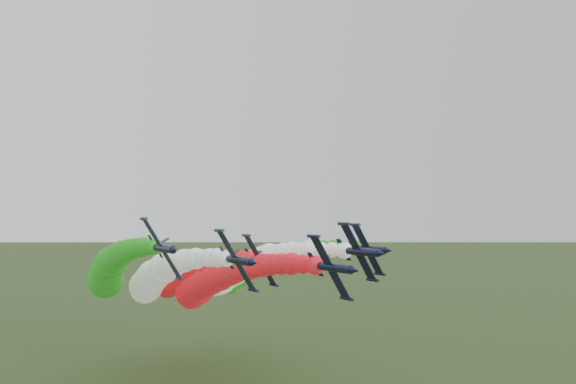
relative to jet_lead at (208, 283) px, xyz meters
name	(u,v)px	position (x,y,z in m)	size (l,w,h in m)	color
jet_lead	(208,283)	(0.00, 0.00, 0.00)	(16.30, 93.07, 22.93)	black
jet_inner_left	(154,279)	(-10.11, 11.46, 0.51)	(16.11, 92.87, 22.74)	black
jet_inner_right	(234,272)	(9.28, 5.61, 1.72)	(15.76, 92.52, 22.38)	black
jet_outer_left	(109,272)	(-19.85, 17.95, 2.17)	(16.42, 93.18, 23.05)	black
jet_outer_right	(249,269)	(18.56, 15.99, 1.22)	(16.43, 93.19, 23.06)	black
jet_trail	(180,275)	(0.64, 23.09, -0.25)	(15.81, 92.58, 22.44)	black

